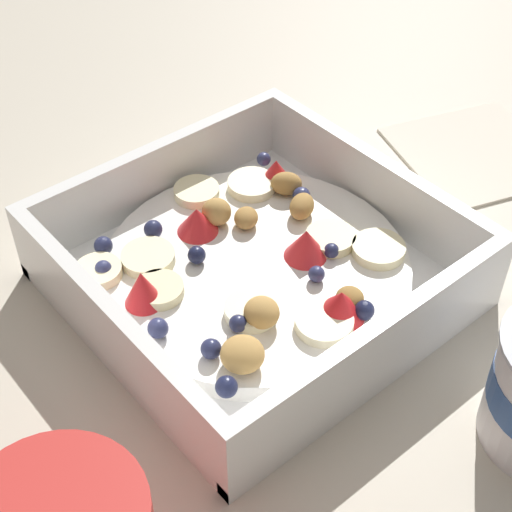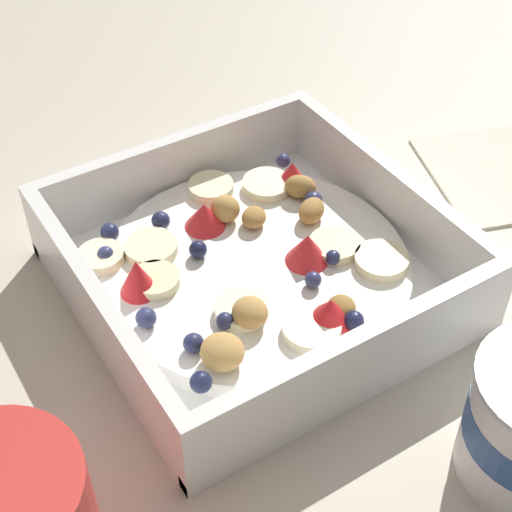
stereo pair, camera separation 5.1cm
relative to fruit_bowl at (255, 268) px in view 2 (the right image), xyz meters
name	(u,v)px [view 2 (the right image)]	position (x,y,z in m)	size (l,w,h in m)	color
ground_plane	(266,263)	(-0.02, -0.02, -0.02)	(2.40, 2.40, 0.00)	beige
fruit_bowl	(255,268)	(0.00, 0.00, 0.00)	(0.23, 0.23, 0.06)	white
spoon	(17,499)	(0.19, 0.07, -0.01)	(0.10, 0.16, 0.01)	silver
folded_napkin	(507,171)	(-0.24, 0.00, -0.02)	(0.12, 0.12, 0.01)	silver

